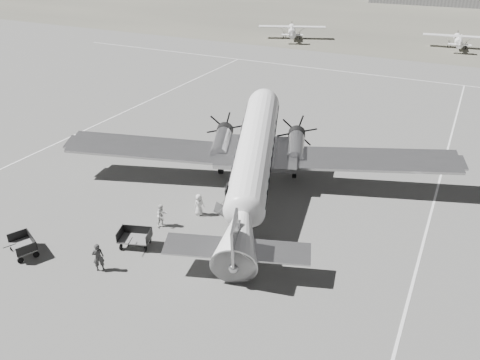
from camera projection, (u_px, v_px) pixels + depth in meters
name	position (u px, v px, depth m)	size (l,w,h in m)	color
ground	(206.00, 228.00, 28.32)	(260.00, 260.00, 0.00)	slate
taxi_line_right	(412.00, 286.00, 23.56)	(0.15, 80.00, 0.01)	silver
taxi_line_left	(93.00, 126.00, 43.38)	(0.15, 60.00, 0.01)	silver
taxi_line_horizon	(363.00, 74.00, 60.03)	(90.00, 0.15, 0.01)	silver
grass_infield	(422.00, 16.00, 103.64)	(260.00, 90.00, 0.01)	#656255
dc3_airliner	(254.00, 161.00, 30.49)	(27.63, 19.17, 5.26)	#AAAAAC
light_plane_left	(292.00, 32.00, 79.75)	(11.47, 9.31, 2.38)	silver
light_plane_right	(458.00, 41.00, 72.96)	(10.67, 8.65, 2.21)	silver
baggage_cart_near	(135.00, 238.00, 26.40)	(1.87, 1.32, 1.05)	slate
baggage_cart_far	(23.00, 246.00, 25.75)	(1.85, 1.31, 1.05)	slate
ground_crew	(98.00, 257.00, 24.37)	(0.60, 0.39, 1.65)	#2C2C2C
ramp_agent	(162.00, 216.00, 28.15)	(0.72, 0.56, 1.49)	silver
passenger	(199.00, 205.00, 29.32)	(0.71, 0.46, 1.45)	silver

